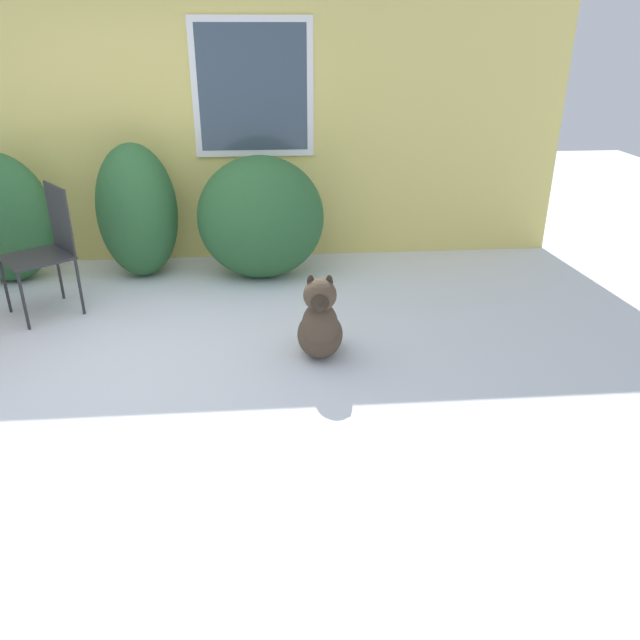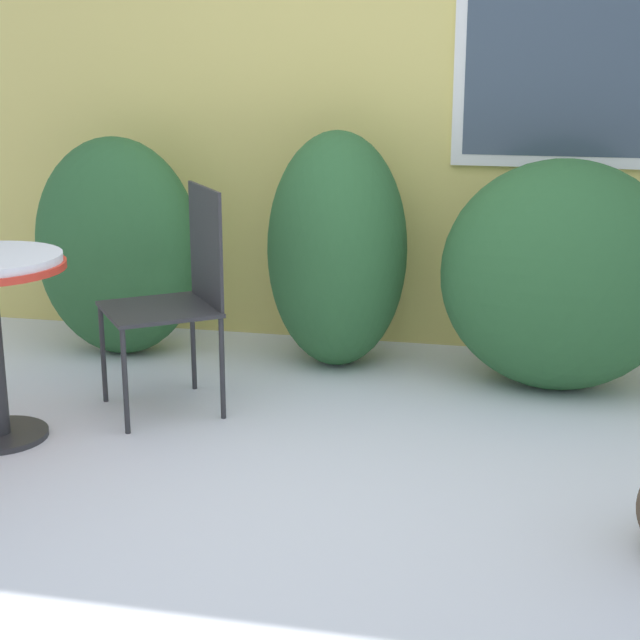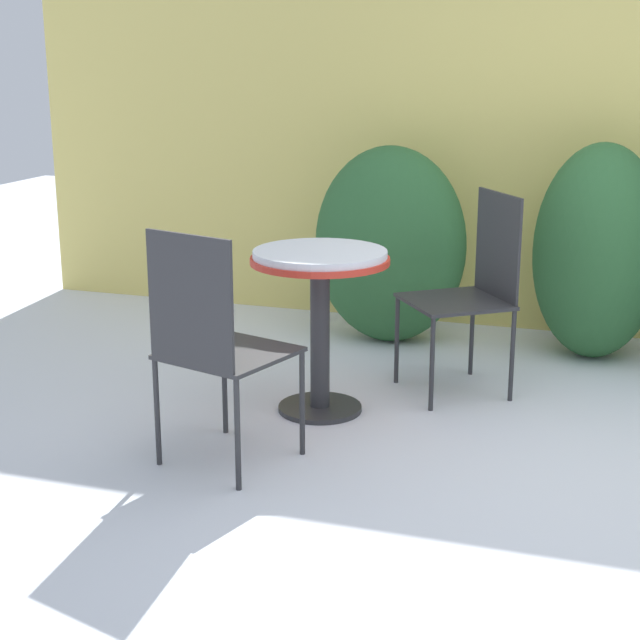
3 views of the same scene
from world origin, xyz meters
The scene contains 7 objects.
ground_plane centered at (0.00, 0.00, 0.00)m, with size 16.00×16.00×0.00m, color white.
house_wall centered at (0.04, 2.20, 1.43)m, with size 8.00×0.10×2.83m.
shrub_left centered at (-1.36, 1.65, 0.60)m, with size 0.92×0.61×1.19m.
shrub_middle centered at (-0.15, 1.70, 0.62)m, with size 0.73×0.72×1.24m.
shrub_right centered at (0.98, 1.56, 0.57)m, with size 1.17×0.79×1.14m.
patio_chair_near_table centered at (-0.73, 0.90, 0.57)m, with size 0.67×0.67×1.04m.
dog centered at (1.39, -0.12, 0.25)m, with size 0.36×0.66×0.66m.
Camera 1 is at (1.06, -4.07, 2.13)m, focal length 35.00 mm.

